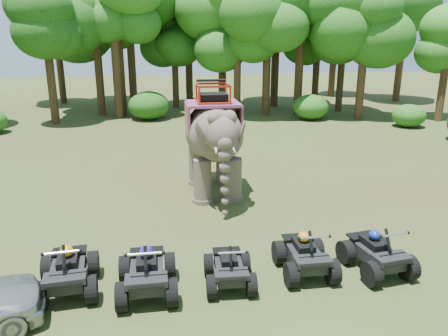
{
  "coord_description": "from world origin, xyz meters",
  "views": [
    {
      "loc": [
        -2.04,
        -10.94,
        5.66
      ],
      "look_at": [
        0.0,
        1.2,
        1.9
      ],
      "focal_mm": 35.0,
      "sensor_mm": 36.0,
      "label": 1
    }
  ],
  "objects": [
    {
      "name": "ground",
      "position": [
        0.0,
        0.0,
        0.0
      ],
      "size": [
        110.0,
        110.0,
        0.0
      ],
      "primitive_type": "plane",
      "color": "#47381E",
      "rests_on": "ground"
    },
    {
      "name": "elephant",
      "position": [
        0.15,
        4.4,
        2.05
      ],
      "size": [
        2.19,
        4.9,
        4.1
      ],
      "primitive_type": null,
      "rotation": [
        0.0,
        0.0,
        -0.01
      ],
      "color": "brown",
      "rests_on": "ground"
    },
    {
      "name": "atv_0",
      "position": [
        -4.09,
        -1.66,
        0.66
      ],
      "size": [
        1.43,
        1.88,
        1.32
      ],
      "primitive_type": null,
      "rotation": [
        0.0,
        0.0,
        0.08
      ],
      "color": "black",
      "rests_on": "ground"
    },
    {
      "name": "atv_1",
      "position": [
        -2.31,
        -2.03,
        0.67
      ],
      "size": [
        1.34,
        1.82,
        1.34
      ],
      "primitive_type": null,
      "rotation": [
        0.0,
        0.0,
        -0.01
      ],
      "color": "black",
      "rests_on": "ground"
    },
    {
      "name": "atv_2",
      "position": [
        -0.42,
        -2.0,
        0.57
      ],
      "size": [
        1.22,
        1.6,
        1.14
      ],
      "primitive_type": null,
      "rotation": [
        0.0,
        0.0,
        -0.07
      ],
      "color": "black",
      "rests_on": "ground"
    },
    {
      "name": "atv_3",
      "position": [
        1.51,
        -1.78,
        0.64
      ],
      "size": [
        1.29,
        1.74,
        1.27
      ],
      "primitive_type": null,
      "rotation": [
        0.0,
        0.0,
        -0.02
      ],
      "color": "black",
      "rests_on": "ground"
    },
    {
      "name": "atv_4",
      "position": [
        3.3,
        -1.99,
        0.64
      ],
      "size": [
        1.47,
        1.88,
        1.29
      ],
      "primitive_type": null,
      "rotation": [
        0.0,
        0.0,
        0.13
      ],
      "color": "black",
      "rests_on": "ground"
    },
    {
      "name": "tree_0",
      "position": [
        0.0,
        24.71,
        3.47
      ],
      "size": [
        4.85,
        4.85,
        6.94
      ],
      "primitive_type": null,
      "color": "#195114",
      "rests_on": "ground"
    },
    {
      "name": "tree_1",
      "position": [
        4.17,
        20.25,
        3.55
      ],
      "size": [
        4.98,
        4.98,
        7.11
      ],
      "primitive_type": null,
      "color": "#195114",
      "rests_on": "ground"
    },
    {
      "name": "tree_2",
      "position": [
        8.7,
        20.06,
        4.87
      ],
      "size": [
        6.81,
        6.81,
        9.73
      ],
      "primitive_type": null,
      "color": "#195114",
      "rests_on": "ground"
    },
    {
      "name": "tree_3",
      "position": [
        12.22,
        17.32,
        4.12
      ],
      "size": [
        5.77,
        5.77,
        8.25
      ],
      "primitive_type": null,
      "color": "#195114",
      "rests_on": "ground"
    },
    {
      "name": "tree_4",
      "position": [
        17.38,
        15.86,
        3.46
      ],
      "size": [
        4.84,
        4.84,
        6.91
      ],
      "primitive_type": null,
      "color": "#195114",
      "rests_on": "ground"
    },
    {
      "name": "tree_26",
      "position": [
        -8.38,
        19.39,
        3.98
      ],
      "size": [
        5.57,
        5.57,
        7.96
      ],
      "primitive_type": null,
      "color": "#195114",
      "rests_on": "ground"
    },
    {
      "name": "tree_27",
      "position": [
        -4.26,
        20.68,
        4.76
      ],
      "size": [
        6.66,
        6.66,
        9.51
      ],
      "primitive_type": null,
      "color": "#195114",
      "rests_on": "ground"
    },
    {
      "name": "tree_28",
      "position": [
        6.26,
        20.04,
        4.5
      ],
      "size": [
        6.3,
        6.3,
        9.01
      ],
      "primitive_type": null,
      "color": "#195114",
      "rests_on": "ground"
    },
    {
      "name": "tree_30",
      "position": [
        19.62,
        25.11,
        5.11
      ],
      "size": [
        7.16,
        7.16,
        10.22
      ],
      "primitive_type": null,
      "color": "#195114",
      "rests_on": "ground"
    },
    {
      "name": "tree_31",
      "position": [
        -9.44,
        28.51,
        4.33
      ],
      "size": [
        6.07,
        6.07,
        8.67
      ],
      "primitive_type": null,
      "color": "#195114",
      "rests_on": "ground"
    },
    {
      "name": "tree_32",
      "position": [
        1.24,
        26.2,
        4.76
      ],
      "size": [
        6.67,
        6.67,
        9.53
      ],
      "primitive_type": null,
      "color": "#195114",
      "rests_on": "ground"
    },
    {
      "name": "tree_33",
      "position": [
        10.76,
        22.0,
        3.54
      ],
      "size": [
        4.96,
        4.96,
        7.08
      ],
      "primitive_type": null,
      "color": "#195114",
      "rests_on": "ground"
    },
    {
      "name": "tree_34",
      "position": [
        12.26,
        20.76,
        3.56
      ],
      "size": [
        4.99,
        4.99,
        7.13
      ],
      "primitive_type": null,
      "color": "#195114",
      "rests_on": "ground"
    },
    {
      "name": "tree_35",
      "position": [
        -3.33,
        23.69,
        4.61
      ],
      "size": [
        6.46,
        6.46,
        9.23
      ],
      "primitive_type": null,
      "color": "#195114",
      "rests_on": "ground"
    },
    {
      "name": "tree_36",
      "position": [
        3.52,
        22.95,
        5.01
      ],
      "size": [
        7.02,
        7.02,
        10.03
      ],
      "primitive_type": null,
      "color": "#195114",
      "rests_on": "ground"
    },
    {
      "name": "tree_37",
      "position": [
        -4.06,
        21.72,
        4.42
      ],
      "size": [
        6.19,
        6.19,
        8.84
      ],
      "primitive_type": null,
      "color": "#195114",
      "rests_on": "ground"
    },
    {
      "name": "tree_38",
      "position": [
        15.11,
        29.02,
        5.24
      ],
      "size": [
        7.33,
        7.33,
        10.47
      ],
      "primitive_type": null,
      "color": "#195114",
      "rests_on": "ground"
    },
    {
      "name": "tree_39",
      "position": [
        8.07,
        24.18,
        5.41
      ],
      "size": [
        7.57,
        7.57,
        10.82
      ],
      "primitive_type": null,
      "color": "#195114",
      "rests_on": "ground"
    },
    {
      "name": "tree_40",
      "position": [
        -5.61,
        22.08,
        4.43
      ],
      "size": [
        6.2,
        6.2,
        8.85
      ],
      "primitive_type": null,
      "color": "#195114",
      "rests_on": "ground"
    },
    {
      "name": "tree_41",
      "position": [
        -4.69,
        28.27,
        5.37
      ],
      "size": [
        7.52,
        7.52,
        10.75
      ],
      "primitive_type": null,
      "color": "#195114",
      "rests_on": "ground"
    }
  ]
}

